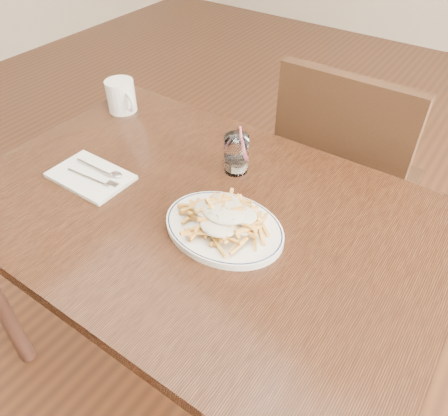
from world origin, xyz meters
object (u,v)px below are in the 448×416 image
Objects in this scene: chair_far at (343,175)px; fries_plate at (224,227)px; loaded_fries at (224,214)px; water_glass at (236,156)px; coffee_mug at (121,96)px; table at (200,229)px.

fries_plate is (-0.06, -0.65, 0.23)m from chair_far.
fries_plate is 0.04m from loaded_fries.
chair_far is 0.54m from water_glass.
chair_far is at bearing 84.98° from loaded_fries.
chair_far is 0.80m from coffee_mug.
table is 8.32× the size of water_glass.
table is 0.65m from chair_far.
water_glass is 0.50m from coffee_mug.
coffee_mug is at bearing -150.52° from chair_far.
table is 0.17m from loaded_fries.
table is at bearing 161.13° from loaded_fries.
table is at bearing -87.34° from water_glass.
fries_plate is at bearing -18.87° from table.
water_glass is 1.12× the size of coffee_mug.
table is at bearing 161.13° from fries_plate.
coffee_mug reaches higher than fries_plate.
loaded_fries is (0.10, -0.03, 0.13)m from table.
fries_plate is 2.42× the size of coffee_mug.
loaded_fries reaches higher than table.
chair_far is 0.71m from loaded_fries.
chair_far reaches higher than table.
fries_plate reaches higher than table.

